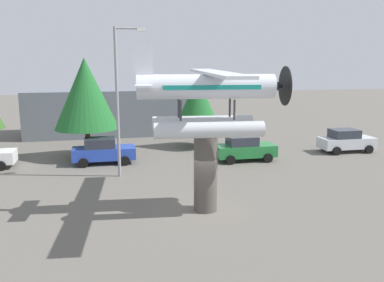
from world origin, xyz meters
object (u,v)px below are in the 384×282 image
(car_distant_silver, at_px, (346,141))
(streetlight_primary, at_px, (120,93))
(floatplane_monument, at_px, (209,97))
(tree_east, at_px, (86,94))
(storefront_building, at_px, (109,111))
(display_pedestal, at_px, (206,173))
(tree_center_back, at_px, (197,102))
(car_far_green, at_px, (244,148))
(car_mid_blue, at_px, (103,151))

(car_distant_silver, height_order, streetlight_primary, streetlight_primary)
(floatplane_monument, relative_size, tree_east, 1.46)
(storefront_building, xyz_separation_m, tree_east, (-1.74, -9.78, 2.52))
(storefront_building, bearing_deg, streetlight_primary, -88.37)
(display_pedestal, relative_size, streetlight_primary, 0.41)
(floatplane_monument, bearing_deg, tree_center_back, 84.65)
(car_far_green, bearing_deg, display_pedestal, -119.61)
(car_far_green, bearing_deg, tree_east, 162.59)
(tree_center_back, bearing_deg, car_distant_silver, -21.25)
(display_pedestal, height_order, tree_east, tree_east)
(display_pedestal, xyz_separation_m, tree_east, (-5.71, 12.22, 2.79))
(car_mid_blue, relative_size, car_distant_silver, 1.00)
(floatplane_monument, bearing_deg, tree_east, 121.03)
(car_distant_silver, relative_size, tree_center_back, 0.74)
(streetlight_primary, relative_size, tree_east, 1.24)
(floatplane_monument, xyz_separation_m, tree_east, (-5.84, 12.23, -0.71))
(car_distant_silver, bearing_deg, streetlight_primary, -169.52)
(display_pedestal, height_order, floatplane_monument, floatplane_monument)
(car_distant_silver, relative_size, streetlight_primary, 0.47)
(car_mid_blue, height_order, tree_east, tree_east)
(car_far_green, xyz_separation_m, streetlight_primary, (-8.57, -2.16, 4.20))
(display_pedestal, relative_size, tree_center_back, 0.64)
(car_distant_silver, xyz_separation_m, storefront_building, (-17.55, 12.14, 1.23))
(display_pedestal, bearing_deg, car_mid_blue, 114.77)
(floatplane_monument, relative_size, streetlight_primary, 1.18)
(car_distant_silver, xyz_separation_m, tree_east, (-19.29, 2.36, 3.75))
(car_far_green, bearing_deg, tree_center_back, 113.03)
(floatplane_monument, height_order, car_far_green, floatplane_monument)
(car_mid_blue, xyz_separation_m, car_far_green, (9.70, -1.27, 0.00))
(car_mid_blue, xyz_separation_m, tree_east, (-1.04, 2.10, 3.75))
(floatplane_monument, bearing_deg, car_mid_blue, 120.85)
(tree_center_back, bearing_deg, display_pedestal, -101.38)
(floatplane_monument, bearing_deg, display_pedestal, -180.00)
(car_far_green, height_order, tree_east, tree_east)
(display_pedestal, distance_m, car_mid_blue, 11.18)
(car_mid_blue, xyz_separation_m, streetlight_primary, (1.13, -3.42, 4.20))
(display_pedestal, xyz_separation_m, streetlight_primary, (-3.54, 6.69, 3.24))
(streetlight_primary, distance_m, tree_east, 5.95)
(streetlight_primary, relative_size, storefront_building, 0.59)
(car_distant_silver, distance_m, storefront_building, 21.38)
(display_pedestal, bearing_deg, car_far_green, 60.39)
(streetlight_primary, bearing_deg, tree_east, 111.47)
(floatplane_monument, bearing_deg, car_far_green, 66.57)
(streetlight_primary, bearing_deg, car_distant_silver, 10.48)
(car_mid_blue, distance_m, storefront_building, 11.97)
(streetlight_primary, xyz_separation_m, tree_east, (-2.17, 5.53, -0.45))
(display_pedestal, bearing_deg, storefront_building, 100.24)
(floatplane_monument, xyz_separation_m, tree_center_back, (2.70, 14.05, -1.70))
(display_pedestal, relative_size, tree_east, 0.51)
(car_mid_blue, xyz_separation_m, tree_center_back, (7.50, 3.92, 2.76))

